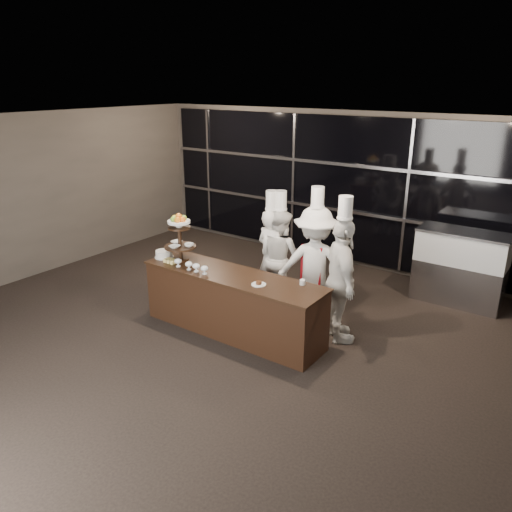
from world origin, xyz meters
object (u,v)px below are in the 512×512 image
Objects in this scene: buffet_counter at (233,303)px; chef_b at (280,256)px; chef_c at (315,265)px; chef_d at (341,280)px; layer_cake at (164,254)px; display_stand at (180,234)px; display_case at (460,264)px; chef_a at (271,255)px.

buffet_counter is 1.49× the size of chef_b.
chef_d is at bearing -30.05° from chef_c.
chef_b is at bearing 90.91° from buffet_counter.
layer_cake is 0.14× the size of chef_d.
chef_b is 0.91× the size of chef_d.
buffet_counter is at bearing -89.09° from chef_b.
display_stand is at bearing -163.24° from chef_d.
display_case is 0.75× the size of chef_b.
buffet_counter is 1.33m from display_stand.
layer_cake is at bearing -151.61° from chef_c.
chef_b is at bearing 164.21° from chef_c.
chef_d is (1.35, 0.71, 0.45)m from buffet_counter.
chef_a reaches higher than buffet_counter.
chef_b reaches higher than display_stand.
chef_c is at bearing 149.95° from chef_d.
chef_d is (0.61, -0.35, 0.01)m from chef_c.
chef_c is at bearing -10.19° from chef_a.
chef_d reaches higher than display_stand.
display_case reaches higher than layer_cake.
display_case is 0.68× the size of chef_d.
display_stand is 0.39× the size of chef_a.
buffet_counter is 3.85m from display_case.
chef_c is at bearing -130.21° from display_case.
chef_d is at bearing -22.46° from chef_b.
display_case is 2.97m from chef_b.
buffet_counter is 3.81× the size of display_stand.
chef_a is at bearing 47.71° from layer_cake.
chef_d reaches higher than buffet_counter.
buffet_counter is 2.00× the size of display_case.
buffet_counter is 1.36× the size of chef_c.
display_case is (2.39, 3.01, 0.22)m from buffet_counter.
display_case is 3.11m from chef_a.
chef_b is (-0.02, 1.28, 0.35)m from buffet_counter.
chef_b is (1.29, 1.33, -0.16)m from layer_cake.
display_case is (3.39, 3.01, -0.65)m from display_stand.
chef_a is at bearing 161.18° from chef_d.
display_stand is at bearing -179.99° from buffet_counter.
chef_b is at bearing 157.54° from chef_d.
chef_b is at bearing -144.37° from display_case.
chef_a is (0.85, 1.22, -0.51)m from display_stand.
layer_cake is 0.21× the size of display_case.
chef_b is (-2.41, -1.73, 0.13)m from display_case.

